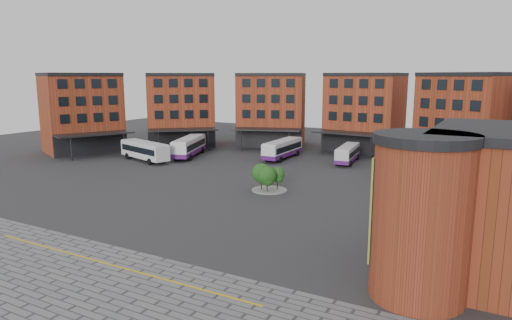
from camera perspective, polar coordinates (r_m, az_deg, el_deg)
The scene contains 12 objects.
ground at distance 48.05m, azimuth -7.09°, elevation -6.61°, with size 160.00×160.00×0.00m, color #28282B.
paving_zone at distance 32.55m, azimuth -28.30°, elevation -16.42°, with size 50.00×22.00×0.02m, color slate.
yellow_line at distance 36.92m, azimuth -17.64°, elevation -12.37°, with size 26.00×0.15×0.02m, color gold.
main_building at distance 82.07m, azimuth 5.94°, elevation 5.66°, with size 94.14×42.48×14.60m.
tree_island at distance 56.01m, azimuth 1.38°, elevation -2.01°, with size 4.40×4.40×3.45m.
bus_a at distance 78.43m, azimuth -13.76°, elevation 1.27°, with size 11.62×5.82×3.21m.
bus_b at distance 81.13m, azimuth -8.36°, elevation 1.70°, with size 6.66×12.20×3.37m.
bus_c at distance 78.48m, azimuth 3.35°, elevation 1.42°, with size 3.00×11.31×3.17m.
bus_d at distance 76.22m, azimuth 11.40°, elevation 0.81°, with size 3.41×10.14×2.80m.
bus_e at distance 65.99m, azimuth 20.76°, elevation -0.85°, with size 6.86×12.43×3.44m.
bus_f at distance 65.02m, azimuth 22.04°, elevation -1.19°, with size 9.93×10.13×3.25m.
blue_car at distance 35.49m, azimuth 19.42°, elevation -12.41°, with size 1.29×3.71×1.22m, color #0D0EB5.
Camera 1 is at (27.23, -37.01, 14.06)m, focal length 32.00 mm.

